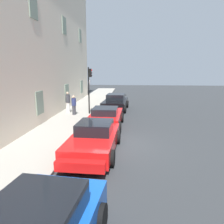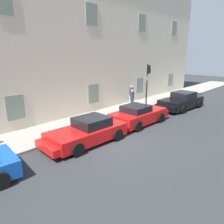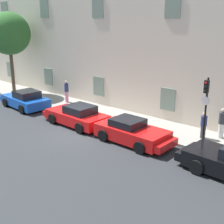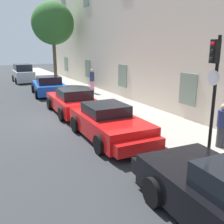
{
  "view_description": "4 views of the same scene",
  "coord_description": "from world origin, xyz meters",
  "px_view_note": "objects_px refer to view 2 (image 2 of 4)",
  "views": [
    {
      "loc": [
        -10.46,
        -0.74,
        3.81
      ],
      "look_at": [
        2.72,
        0.35,
        1.14
      ],
      "focal_mm": 34.8,
      "sensor_mm": 36.0,
      "label": 1
    },
    {
      "loc": [
        -7.94,
        -7.51,
        4.73
      ],
      "look_at": [
        1.49,
        1.5,
        1.08
      ],
      "focal_mm": 33.75,
      "sensor_mm": 36.0,
      "label": 2
    },
    {
      "loc": [
        13.26,
        -12.46,
        6.87
      ],
      "look_at": [
        1.29,
        1.59,
        1.19
      ],
      "focal_mm": 50.0,
      "sensor_mm": 36.0,
      "label": 3
    },
    {
      "loc": [
        12.22,
        -3.61,
        3.63
      ],
      "look_at": [
        1.92,
        1.72,
        0.62
      ],
      "focal_mm": 41.6,
      "sensor_mm": 36.0,
      "label": 4
    }
  ],
  "objects_px": {
    "traffic_light": "(148,78)",
    "pedestrian_admiring": "(132,98)",
    "sportscar_yellow_flank": "(85,133)",
    "pedestrian_strolling": "(131,95)",
    "sportscar_tail_end": "(180,102)",
    "sportscar_white_middle": "(140,115)"
  },
  "relations": [
    {
      "from": "sportscar_yellow_flank",
      "to": "pedestrian_strolling",
      "type": "xyz_separation_m",
      "value": [
        8.39,
        3.55,
        0.43
      ]
    },
    {
      "from": "traffic_light",
      "to": "pedestrian_admiring",
      "type": "height_order",
      "value": "traffic_light"
    },
    {
      "from": "sportscar_yellow_flank",
      "to": "sportscar_tail_end",
      "type": "height_order",
      "value": "sportscar_tail_end"
    },
    {
      "from": "sportscar_yellow_flank",
      "to": "sportscar_white_middle",
      "type": "bearing_deg",
      "value": -0.82
    },
    {
      "from": "sportscar_yellow_flank",
      "to": "traffic_light",
      "type": "bearing_deg",
      "value": 11.34
    },
    {
      "from": "sportscar_yellow_flank",
      "to": "sportscar_tail_end",
      "type": "distance_m",
      "value": 10.5
    },
    {
      "from": "sportscar_yellow_flank",
      "to": "pedestrian_admiring",
      "type": "xyz_separation_m",
      "value": [
        7.62,
        2.85,
        0.32
      ]
    },
    {
      "from": "pedestrian_admiring",
      "to": "pedestrian_strolling",
      "type": "distance_m",
      "value": 1.05
    },
    {
      "from": "sportscar_tail_end",
      "to": "sportscar_white_middle",
      "type": "bearing_deg",
      "value": 177.97
    },
    {
      "from": "traffic_light",
      "to": "pedestrian_strolling",
      "type": "bearing_deg",
      "value": 82.6
    },
    {
      "from": "sportscar_tail_end",
      "to": "pedestrian_admiring",
      "type": "relative_size",
      "value": 3.21
    },
    {
      "from": "sportscar_yellow_flank",
      "to": "pedestrian_admiring",
      "type": "relative_size",
      "value": 3.09
    },
    {
      "from": "sportscar_white_middle",
      "to": "traffic_light",
      "type": "bearing_deg",
      "value": 27.31
    },
    {
      "from": "traffic_light",
      "to": "pedestrian_strolling",
      "type": "relative_size",
      "value": 2.14
    },
    {
      "from": "sportscar_yellow_flank",
      "to": "pedestrian_strolling",
      "type": "relative_size",
      "value": 2.74
    },
    {
      "from": "sportscar_yellow_flank",
      "to": "sportscar_tail_end",
      "type": "relative_size",
      "value": 0.96
    },
    {
      "from": "sportscar_tail_end",
      "to": "pedestrian_admiring",
      "type": "distance_m",
      "value": 4.25
    },
    {
      "from": "pedestrian_admiring",
      "to": "sportscar_tail_end",
      "type": "bearing_deg",
      "value": -47.29
    },
    {
      "from": "pedestrian_admiring",
      "to": "pedestrian_strolling",
      "type": "height_order",
      "value": "pedestrian_strolling"
    },
    {
      "from": "pedestrian_admiring",
      "to": "pedestrian_strolling",
      "type": "bearing_deg",
      "value": 42.57
    },
    {
      "from": "sportscar_tail_end",
      "to": "pedestrian_strolling",
      "type": "height_order",
      "value": "pedestrian_strolling"
    },
    {
      "from": "sportscar_white_middle",
      "to": "pedestrian_admiring",
      "type": "bearing_deg",
      "value": 46.41
    }
  ]
}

